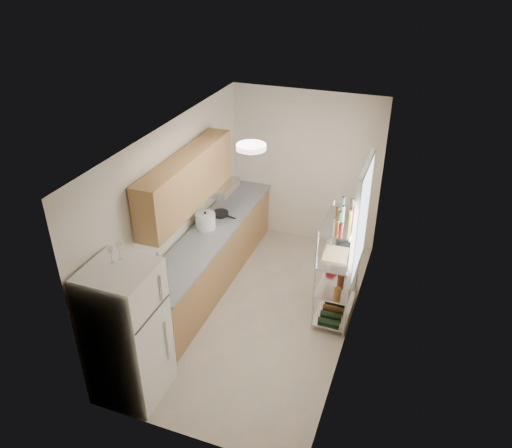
# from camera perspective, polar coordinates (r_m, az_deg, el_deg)

# --- Properties ---
(room) EXTENTS (2.52, 4.42, 2.62)m
(room) POSITION_cam_1_polar(r_m,az_deg,el_deg) (6.43, 0.43, -0.90)
(room) COLOR #AA9E8A
(room) RESTS_ON ground
(counter_run) EXTENTS (0.63, 3.51, 0.90)m
(counter_run) POSITION_cam_1_polar(r_m,az_deg,el_deg) (7.53, -5.06, -3.62)
(counter_run) COLOR #9E6D43
(counter_run) RESTS_ON ground
(upper_cabinets) EXTENTS (0.33, 2.20, 0.72)m
(upper_cabinets) POSITION_cam_1_polar(r_m,az_deg,el_deg) (6.66, -7.85, 4.90)
(upper_cabinets) COLOR #9E6D43
(upper_cabinets) RESTS_ON room
(range_hood) EXTENTS (0.50, 0.60, 0.12)m
(range_hood) POSITION_cam_1_polar(r_m,az_deg,el_deg) (7.47, -4.46, 4.36)
(range_hood) COLOR #B7BABC
(range_hood) RESTS_ON room
(window) EXTENTS (0.06, 1.00, 1.46)m
(window) POSITION_cam_1_polar(r_m,az_deg,el_deg) (6.37, 11.96, 0.62)
(window) COLOR white
(window) RESTS_ON room
(bakers_rack) EXTENTS (0.45, 0.90, 1.73)m
(bakers_rack) POSITION_cam_1_polar(r_m,az_deg,el_deg) (6.57, 9.60, -2.64)
(bakers_rack) COLOR silver
(bakers_rack) RESTS_ON ground
(ceiling_dome) EXTENTS (0.34, 0.34, 0.05)m
(ceiling_dome) POSITION_cam_1_polar(r_m,az_deg,el_deg) (5.63, -0.56, 8.81)
(ceiling_dome) COLOR white
(ceiling_dome) RESTS_ON room
(refrigerator) EXTENTS (0.70, 0.70, 1.70)m
(refrigerator) POSITION_cam_1_polar(r_m,az_deg,el_deg) (5.73, -14.42, -11.98)
(refrigerator) COLOR white
(refrigerator) RESTS_ON ground
(wine_glass_a) EXTENTS (0.07, 0.07, 0.19)m
(wine_glass_a) POSITION_cam_1_polar(r_m,az_deg,el_deg) (5.31, -15.37, -3.06)
(wine_glass_a) COLOR silver
(wine_glass_a) RESTS_ON refrigerator
(wine_glass_b) EXTENTS (0.06, 0.06, 0.18)m
(wine_glass_b) POSITION_cam_1_polar(r_m,az_deg,el_deg) (5.29, -16.21, -3.44)
(wine_glass_b) COLOR silver
(wine_glass_b) RESTS_ON refrigerator
(rice_cooker) EXTENTS (0.29, 0.29, 0.23)m
(rice_cooker) POSITION_cam_1_polar(r_m,az_deg,el_deg) (7.30, -5.78, 0.37)
(rice_cooker) COLOR white
(rice_cooker) RESTS_ON counter_run
(frying_pan_large) EXTENTS (0.30, 0.30, 0.04)m
(frying_pan_large) POSITION_cam_1_polar(r_m,az_deg,el_deg) (7.69, -4.07, 1.24)
(frying_pan_large) COLOR black
(frying_pan_large) RESTS_ON counter_run
(frying_pan_small) EXTENTS (0.23, 0.23, 0.04)m
(frying_pan_small) POSITION_cam_1_polar(r_m,az_deg,el_deg) (7.64, -4.08, 1.07)
(frying_pan_small) COLOR black
(frying_pan_small) RESTS_ON counter_run
(cutting_board) EXTENTS (0.33, 0.41, 0.03)m
(cutting_board) POSITION_cam_1_polar(r_m,az_deg,el_deg) (6.57, 9.10, -3.47)
(cutting_board) COLOR tan
(cutting_board) RESTS_ON bakers_rack
(espresso_machine) EXTENTS (0.23, 0.29, 0.29)m
(espresso_machine) POSITION_cam_1_polar(r_m,az_deg,el_deg) (6.83, 10.05, -0.84)
(espresso_machine) COLOR black
(espresso_machine) RESTS_ON bakers_rack
(storage_bag) EXTENTS (0.15, 0.18, 0.18)m
(storage_bag) POSITION_cam_1_polar(r_m,az_deg,el_deg) (7.11, 8.77, -4.21)
(storage_bag) COLOR maroon
(storage_bag) RESTS_ON bakers_rack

